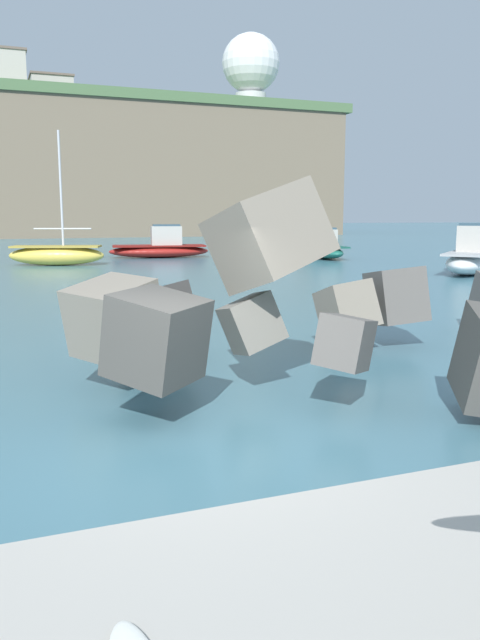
{
  "coord_description": "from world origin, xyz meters",
  "views": [
    {
      "loc": [
        -2.02,
        -6.49,
        2.64
      ],
      "look_at": [
        0.71,
        0.5,
        1.4
      ],
      "focal_mm": 35.58,
      "sensor_mm": 36.0,
      "label": 1
    }
  ],
  "objects_px": {
    "boat_near_left": "(470,258)",
    "boat_mid_centre": "(161,247)",
    "station_building_west": "(51,97)",
    "boat_near_centre": "(322,249)",
    "boat_near_right": "(57,254)",
    "boat_far_left": "(285,244)",
    "radar_dome": "(251,68)"
  },
  "relations": [
    {
      "from": "boat_near_centre",
      "to": "boat_near_right",
      "type": "relative_size",
      "value": 0.83
    },
    {
      "from": "boat_near_left",
      "to": "boat_mid_centre",
      "type": "xyz_separation_m",
      "value": [
        -10.32,
        16.36,
        -0.09
      ]
    },
    {
      "from": "boat_far_left",
      "to": "radar_dome",
      "type": "distance_m",
      "value": 58.34
    },
    {
      "from": "boat_near_left",
      "to": "boat_far_left",
      "type": "relative_size",
      "value": 0.84
    },
    {
      "from": "boat_near_right",
      "to": "station_building_west",
      "type": "relative_size",
      "value": 0.92
    },
    {
      "from": "boat_far_left",
      "to": "station_building_west",
      "type": "relative_size",
      "value": 0.81
    },
    {
      "from": "boat_near_left",
      "to": "boat_far_left",
      "type": "xyz_separation_m",
      "value": [
        0.28,
        20.27,
        -0.19
      ]
    },
    {
      "from": "boat_near_right",
      "to": "boat_far_left",
      "type": "xyz_separation_m",
      "value": [
        17.39,
        8.18,
        -0.05
      ]
    },
    {
      "from": "boat_near_left",
      "to": "boat_near_right",
      "type": "distance_m",
      "value": 20.95
    },
    {
      "from": "boat_near_right",
      "to": "boat_far_left",
      "type": "distance_m",
      "value": 19.22
    },
    {
      "from": "boat_near_centre",
      "to": "boat_near_left",
      "type": "bearing_deg",
      "value": -84.79
    },
    {
      "from": "boat_near_centre",
      "to": "boat_near_right",
      "type": "xyz_separation_m",
      "value": [
        -16.02,
        0.13,
        -0.01
      ]
    },
    {
      "from": "station_building_west",
      "to": "boat_near_centre",
      "type": "bearing_deg",
      "value": -82.13
    },
    {
      "from": "boat_far_left",
      "to": "radar_dome",
      "type": "relative_size",
      "value": 0.51
    },
    {
      "from": "boat_near_right",
      "to": "station_building_west",
      "type": "bearing_deg",
      "value": 84.55
    },
    {
      "from": "boat_near_right",
      "to": "boat_mid_centre",
      "type": "height_order",
      "value": "boat_near_right"
    },
    {
      "from": "boat_near_right",
      "to": "radar_dome",
      "type": "distance_m",
      "value": 72.13
    },
    {
      "from": "boat_near_left",
      "to": "boat_near_centre",
      "type": "relative_size",
      "value": 0.9
    },
    {
      "from": "radar_dome",
      "to": "station_building_west",
      "type": "relative_size",
      "value": 1.6
    },
    {
      "from": "boat_mid_centre",
      "to": "radar_dome",
      "type": "distance_m",
      "value": 65.51
    },
    {
      "from": "boat_near_centre",
      "to": "boat_mid_centre",
      "type": "relative_size",
      "value": 0.88
    },
    {
      "from": "boat_near_centre",
      "to": "station_building_west",
      "type": "relative_size",
      "value": 0.76
    },
    {
      "from": "boat_mid_centre",
      "to": "station_building_west",
      "type": "xyz_separation_m",
      "value": [
        -0.25,
        64.19,
        19.79
      ]
    },
    {
      "from": "boat_far_left",
      "to": "station_building_west",
      "type": "xyz_separation_m",
      "value": [
        -10.86,
        60.28,
        19.88
      ]
    },
    {
      "from": "boat_near_right",
      "to": "station_building_west",
      "type": "xyz_separation_m",
      "value": [
        6.54,
        68.46,
        19.83
      ]
    },
    {
      "from": "boat_near_centre",
      "to": "boat_mid_centre",
      "type": "bearing_deg",
      "value": 154.5
    },
    {
      "from": "boat_near_left",
      "to": "boat_mid_centre",
      "type": "bearing_deg",
      "value": 122.25
    },
    {
      "from": "boat_near_left",
      "to": "boat_near_centre",
      "type": "distance_m",
      "value": 12.01
    },
    {
      "from": "boat_near_right",
      "to": "boat_near_left",
      "type": "bearing_deg",
      "value": -35.24
    },
    {
      "from": "boat_near_left",
      "to": "boat_mid_centre",
      "type": "height_order",
      "value": "boat_near_left"
    },
    {
      "from": "boat_mid_centre",
      "to": "boat_far_left",
      "type": "bearing_deg",
      "value": 20.21
    },
    {
      "from": "boat_near_left",
      "to": "boat_far_left",
      "type": "distance_m",
      "value": 20.27
    }
  ]
}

